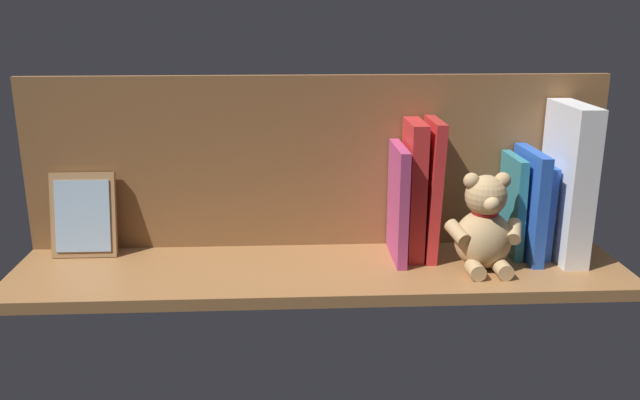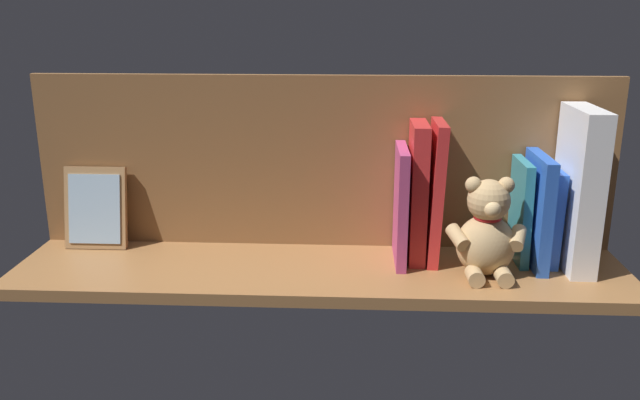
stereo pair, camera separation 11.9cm
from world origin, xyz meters
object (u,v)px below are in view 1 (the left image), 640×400
(book_0, at_px, (539,208))
(picture_frame_leaning, at_px, (83,215))
(teddy_bear, at_px, (484,227))
(dictionary_thick_white, at_px, (567,182))

(book_0, relative_size, picture_frame_leaning, 1.11)
(teddy_bear, xyz_separation_m, picture_frame_leaning, (0.75, -0.11, 0.00))
(book_0, xyz_separation_m, picture_frame_leaning, (0.88, -0.03, -0.01))
(dictionary_thick_white, height_order, picture_frame_leaning, dictionary_thick_white)
(dictionary_thick_white, relative_size, teddy_bear, 1.63)
(dictionary_thick_white, relative_size, picture_frame_leaning, 1.81)
(dictionary_thick_white, relative_size, book_0, 1.64)
(book_0, height_order, picture_frame_leaning, book_0)
(teddy_bear, relative_size, picture_frame_leaning, 1.11)
(book_0, bearing_deg, dictionary_thick_white, 150.58)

